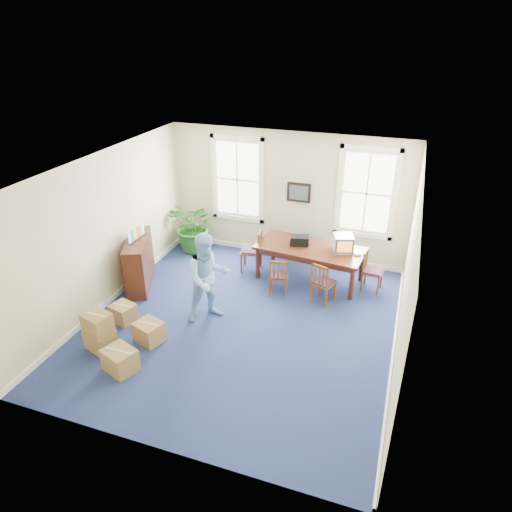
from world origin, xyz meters
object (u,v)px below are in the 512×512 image
(conference_table, at_px, (309,263))
(credenza, at_px, (139,261))
(potted_plant, at_px, (194,227))
(cardboard_boxes, at_px, (111,329))
(chair_near_left, at_px, (279,275))
(crt_tv, at_px, (343,243))
(man, at_px, (208,278))

(conference_table, bearing_deg, credenza, -151.43)
(credenza, distance_m, potted_plant, 2.01)
(potted_plant, bearing_deg, cardboard_boxes, -85.81)
(chair_near_left, height_order, cardboard_boxes, chair_near_left)
(conference_table, bearing_deg, cardboard_boxes, -121.71)
(crt_tv, xyz_separation_m, credenza, (-4.35, -1.54, -0.43))
(conference_table, bearing_deg, chair_near_left, -114.70)
(crt_tv, height_order, potted_plant, potted_plant)
(conference_table, relative_size, man, 1.31)
(chair_near_left, distance_m, cardboard_boxes, 3.71)
(chair_near_left, xyz_separation_m, potted_plant, (-2.68, 1.31, 0.25))
(chair_near_left, bearing_deg, credenza, 0.46)
(crt_tv, distance_m, cardboard_boxes, 5.22)
(conference_table, distance_m, crt_tv, 0.95)
(man, height_order, credenza, man)
(credenza, relative_size, cardboard_boxes, 1.10)
(chair_near_left, height_order, man, man)
(crt_tv, height_order, man, man)
(man, bearing_deg, credenza, 118.99)
(potted_plant, distance_m, cardboard_boxes, 4.18)
(conference_table, relative_size, crt_tv, 5.31)
(conference_table, height_order, chair_near_left, chair_near_left)
(potted_plant, height_order, cardboard_boxes, potted_plant)
(cardboard_boxes, bearing_deg, conference_table, 52.02)
(chair_near_left, relative_size, cardboard_boxes, 0.65)
(conference_table, relative_size, cardboard_boxes, 1.77)
(conference_table, xyz_separation_m, credenza, (-3.62, -1.49, 0.18))
(crt_tv, relative_size, potted_plant, 0.33)
(crt_tv, distance_m, man, 3.21)
(crt_tv, distance_m, chair_near_left, 1.62)
(conference_table, distance_m, credenza, 3.92)
(man, relative_size, potted_plant, 1.34)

